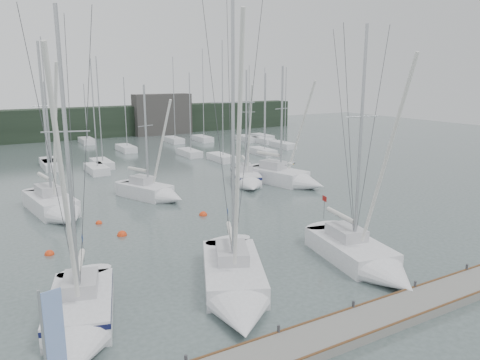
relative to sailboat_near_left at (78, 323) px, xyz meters
name	(u,v)px	position (x,y,z in m)	size (l,w,h in m)	color
ground	(264,290)	(8.76, -0.46, -0.55)	(160.00, 160.00, 0.00)	#495856
dock	(333,334)	(8.76, -5.46, -0.35)	(24.00, 2.00, 0.40)	slate
far_treeline	(52,125)	(8.76, 61.54, 1.95)	(90.00, 4.00, 5.00)	black
far_building_right	(162,114)	(26.76, 59.54, 2.95)	(10.00, 3.00, 7.00)	#3B3836
mast_forest	(141,150)	(16.73, 41.70, -0.06)	(53.96, 27.94, 14.72)	silver
sailboat_near_left	(78,323)	(0.00, 0.00, 0.00)	(4.61, 7.97, 13.87)	silver
sailboat_near_center	(236,290)	(7.07, -0.62, -0.04)	(6.44, 9.56, 15.54)	silver
sailboat_near_right	(368,261)	(14.93, -1.26, -0.02)	(4.29, 8.88, 13.90)	silver
sailboat_mid_b	(57,208)	(2.13, 17.66, 0.06)	(3.70, 8.54, 13.54)	silver
sailboat_mid_c	(156,193)	(10.18, 18.52, 0.00)	(4.74, 6.89, 10.28)	silver
sailboat_mid_d	(248,180)	(19.55, 18.93, 0.00)	(4.90, 7.48, 11.55)	silver
sailboat_mid_e	(290,179)	(23.12, 16.96, 0.07)	(4.91, 8.84, 12.03)	silver
buoy_a	(122,235)	(5.03, 11.02, -0.55)	(0.64, 0.64, 0.64)	red
buoy_b	(203,215)	(11.64, 12.37, -0.55)	(0.61, 0.61, 0.61)	red
buoy_c	(49,255)	(0.35, 9.88, -0.55)	(0.56, 0.56, 0.56)	red
dock_banner	(51,345)	(-1.65, -5.21, 2.36)	(0.64, 0.18, 4.25)	#A5A8AD
seagull	(290,164)	(11.73, 1.69, 5.16)	(0.87, 0.47, 0.18)	silver
buoy_d	(99,224)	(4.34, 14.32, -0.55)	(0.47, 0.47, 0.47)	red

